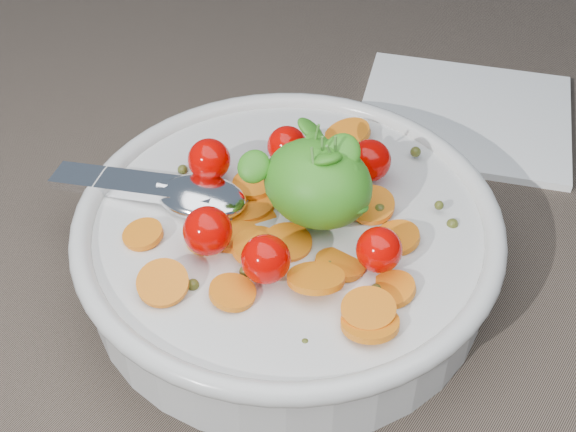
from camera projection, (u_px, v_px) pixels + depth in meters
The scene contains 3 objects.
ground at pixel (280, 261), 0.57m from camera, with size 6.00×6.00×0.00m, color brown.
bowl at pixel (288, 241), 0.54m from camera, with size 0.31×0.29×0.12m.
napkin at pixel (464, 116), 0.70m from camera, with size 0.18×0.16×0.01m, color white.
Camera 1 is at (0.23, -0.32, 0.42)m, focal length 50.00 mm.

